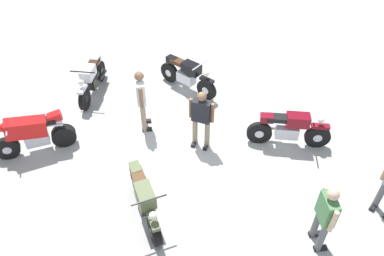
# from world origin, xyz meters

# --- Properties ---
(ground_plane) EXTENTS (40.00, 40.00, 0.00)m
(ground_plane) POSITION_xyz_m (0.00, 0.00, 0.00)
(ground_plane) COLOR #ADAAA3
(motorcycle_olive_vintage) EXTENTS (1.68, 1.26, 1.07)m
(motorcycle_olive_vintage) POSITION_xyz_m (-0.25, 1.82, 0.49)
(motorcycle_olive_vintage) COLOR black
(motorcycle_olive_vintage) RESTS_ON ground
(motorcycle_silver_cruiser) EXTENTS (1.06, 1.92, 1.09)m
(motorcycle_silver_cruiser) POSITION_xyz_m (3.78, -0.74, 0.52)
(motorcycle_silver_cruiser) COLOR black
(motorcycle_silver_cruiser) RESTS_ON ground
(motorcycle_maroon_cruiser) EXTENTS (1.91, 1.07, 1.09)m
(motorcycle_maroon_cruiser) POSITION_xyz_m (-1.92, -1.84, 0.52)
(motorcycle_maroon_cruiser) COLOR black
(motorcycle_maroon_cruiser) RESTS_ON ground
(motorcycle_black_cruiser) EXTENTS (2.09, 0.70, 1.09)m
(motorcycle_black_cruiser) POSITION_xyz_m (1.54, -2.44, 0.52)
(motorcycle_black_cruiser) COLOR black
(motorcycle_black_cruiser) RESTS_ON ground
(motorcycle_red_sportbike) EXTENTS (1.32, 1.68, 1.14)m
(motorcycle_red_sportbike) POSITION_xyz_m (3.22, 1.83, 0.59)
(motorcycle_red_sportbike) COLOR black
(motorcycle_red_sportbike) RESTS_ON ground
(person_in_white_shirt) EXTENTS (0.55, 0.57, 1.75)m
(person_in_white_shirt) POSITION_xyz_m (1.55, -0.37, 1.01)
(person_in_white_shirt) COLOR gray
(person_in_white_shirt) RESTS_ON ground
(person_in_black_shirt) EXTENTS (0.64, 0.39, 1.65)m
(person_in_black_shirt) POSITION_xyz_m (-0.10, -0.62, 0.93)
(person_in_black_shirt) COLOR gray
(person_in_black_shirt) RESTS_ON ground
(person_in_green_shirt) EXTENTS (0.51, 0.56, 1.64)m
(person_in_green_shirt) POSITION_xyz_m (-3.52, 0.52, 0.93)
(person_in_green_shirt) COLOR #59595B
(person_in_green_shirt) RESTS_ON ground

